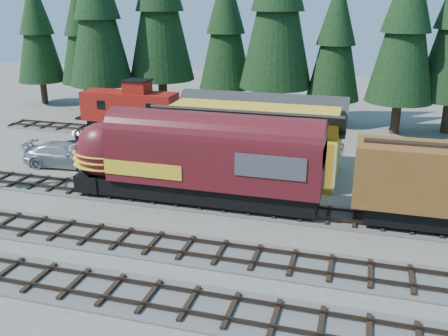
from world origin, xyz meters
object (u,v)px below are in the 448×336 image
(depot, at_px, (253,133))
(pickup_truck_b, at_px, (65,155))
(locomotive, at_px, (188,163))
(pickup_truck_a, at_px, (85,151))
(caboose, at_px, (130,109))

(depot, distance_m, pickup_truck_b, 14.26)
(depot, relative_size, locomotive, 0.80)
(depot, height_order, pickup_truck_b, depot)
(locomotive, xyz_separation_m, pickup_truck_b, (-11.25, 3.90, -1.65))
(pickup_truck_a, bearing_deg, locomotive, -130.34)
(caboose, height_order, pickup_truck_b, caboose)
(locomotive, height_order, pickup_truck_a, locomotive)
(depot, bearing_deg, caboose, 150.68)
(pickup_truck_a, distance_m, pickup_truck_b, 1.62)
(depot, distance_m, locomotive, 7.02)
(depot, bearing_deg, locomotive, -111.93)
(caboose, relative_size, pickup_truck_a, 1.51)
(locomotive, relative_size, caboose, 1.81)
(caboose, xyz_separation_m, pickup_truck_a, (0.34, -8.73, -1.51))
(locomotive, xyz_separation_m, pickup_truck_a, (-10.40, 5.27, -1.73))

